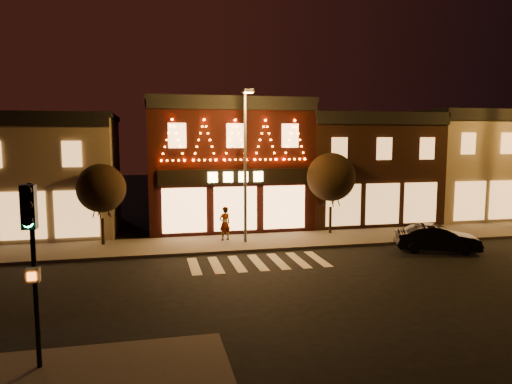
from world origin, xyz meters
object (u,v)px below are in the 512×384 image
object	(u,v)px
traffic_signal_near	(31,240)
pedestrian	(225,223)
streetlamp_mid	(246,154)
dark_sedan	(437,239)

from	to	relation	value
traffic_signal_near	pedestrian	world-z (taller)	traffic_signal_near
traffic_signal_near	streetlamp_mid	xyz separation A→B (m)	(7.85, 12.85, 1.56)
streetlamp_mid	pedestrian	size ratio (longest dim) A/B	4.33
streetlamp_mid	pedestrian	world-z (taller)	streetlamp_mid
traffic_signal_near	dark_sedan	xyz separation A→B (m)	(17.24, 9.27, -2.74)
pedestrian	streetlamp_mid	bearing A→B (deg)	116.36
streetlamp_mid	dark_sedan	bearing A→B (deg)	-26.20
dark_sedan	pedestrian	distance (m)	11.34
streetlamp_mid	dark_sedan	size ratio (longest dim) A/B	1.97
traffic_signal_near	dark_sedan	size ratio (longest dim) A/B	1.11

